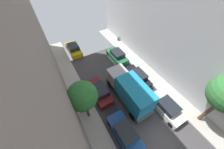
% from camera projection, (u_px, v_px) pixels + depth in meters
% --- Properties ---
extents(ground, '(32.00, 32.00, 0.00)m').
position_uv_depth(ground, '(162.00, 144.00, 11.75)').
color(ground, '#423F42').
extents(sidewalk_right, '(2.00, 44.00, 0.15)m').
position_uv_depth(sidewalk_right, '(196.00, 118.00, 13.37)').
color(sidewalk_right, '#B7B2A8').
rests_on(sidewalk_right, ground).
extents(parked_car_left_3, '(1.78, 4.20, 1.57)m').
position_uv_depth(parked_car_left_3, '(125.00, 133.00, 11.73)').
color(parked_car_left_3, '#194799').
rests_on(parked_car_left_3, ground).
extents(parked_car_left_4, '(1.78, 4.20, 1.57)m').
position_uv_depth(parked_car_left_4, '(100.00, 92.00, 14.88)').
color(parked_car_left_4, maroon).
rests_on(parked_car_left_4, ground).
extents(parked_car_left_5, '(1.78, 4.20, 1.57)m').
position_uv_depth(parked_car_left_5, '(74.00, 49.00, 20.61)').
color(parked_car_left_5, gold).
rests_on(parked_car_left_5, ground).
extents(parked_car_right_2, '(1.78, 4.20, 1.57)m').
position_uv_depth(parked_car_right_2, '(166.00, 108.00, 13.47)').
color(parked_car_right_2, white).
rests_on(parked_car_right_2, ground).
extents(parked_car_right_3, '(1.78, 4.20, 1.57)m').
position_uv_depth(parked_car_right_3, '(137.00, 77.00, 16.46)').
color(parked_car_right_3, black).
rests_on(parked_car_right_3, ground).
extents(parked_car_right_4, '(1.78, 4.20, 1.57)m').
position_uv_depth(parked_car_right_4, '(117.00, 56.00, 19.44)').
color(parked_car_right_4, '#1E6638').
rests_on(parked_car_right_4, ground).
extents(delivery_truck, '(2.26, 6.60, 3.38)m').
position_uv_depth(delivery_truck, '(130.00, 91.00, 13.70)').
color(delivery_truck, '#4C4C51').
rests_on(delivery_truck, ground).
extents(street_tree_0, '(2.71, 2.71, 5.29)m').
position_uv_depth(street_tree_0, '(82.00, 96.00, 10.60)').
color(street_tree_0, brown).
rests_on(street_tree_0, sidewalk_left).
extents(potted_plant_1, '(0.43, 0.43, 0.83)m').
position_uv_depth(potted_plant_1, '(81.00, 110.00, 13.40)').
color(potted_plant_1, '#B2A899').
rests_on(potted_plant_1, sidewalk_left).
extents(potted_plant_2, '(0.45, 0.45, 0.70)m').
position_uv_depth(potted_plant_2, '(118.00, 39.00, 23.12)').
color(potted_plant_2, slate).
rests_on(potted_plant_2, sidewalk_right).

